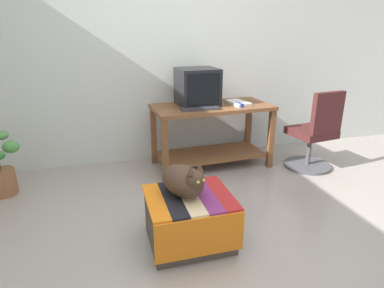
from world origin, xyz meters
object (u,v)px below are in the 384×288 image
(tv_monitor, at_px, (197,87))
(potted_plant, at_px, (0,172))
(desk, at_px, (212,125))
(office_chair, at_px, (315,136))
(keyboard, at_px, (200,108))
(book, at_px, (238,103))
(stapler, at_px, (240,105))
(cat, at_px, (185,180))
(ottoman_with_blanket, at_px, (189,219))

(tv_monitor, relative_size, potted_plant, 0.74)
(desk, xyz_separation_m, office_chair, (1.05, -0.41, -0.09))
(tv_monitor, bearing_deg, keyboard, -101.92)
(office_chair, bearing_deg, book, -33.80)
(desk, bearing_deg, office_chair, -24.00)
(office_chair, height_order, stapler, office_chair)
(desk, height_order, cat, desk)
(desk, distance_m, tv_monitor, 0.45)
(tv_monitor, distance_m, cat, 1.51)
(keyboard, xyz_separation_m, cat, (-0.47, -1.16, -0.22))
(ottoman_with_blanket, bearing_deg, office_chair, 28.99)
(potted_plant, xyz_separation_m, office_chair, (3.18, -0.26, 0.15))
(ottoman_with_blanket, distance_m, cat, 0.30)
(tv_monitor, bearing_deg, office_chair, -24.17)
(office_chair, bearing_deg, keyboard, -19.51)
(tv_monitor, height_order, book, tv_monitor)
(ottoman_with_blanket, distance_m, potted_plant, 1.92)
(book, relative_size, potted_plant, 0.50)
(keyboard, bearing_deg, ottoman_with_blanket, -109.67)
(book, distance_m, potted_plant, 2.47)
(ottoman_with_blanket, bearing_deg, desk, 64.92)
(tv_monitor, height_order, ottoman_with_blanket, tv_monitor)
(keyboard, relative_size, ottoman_with_blanket, 0.66)
(ottoman_with_blanket, height_order, office_chair, office_chair)
(potted_plant, xyz_separation_m, stapler, (2.39, 0.01, 0.49))
(desk, relative_size, book, 4.48)
(ottoman_with_blanket, height_order, potted_plant, potted_plant)
(book, xyz_separation_m, cat, (-0.94, -1.28, -0.23))
(tv_monitor, relative_size, stapler, 3.99)
(book, xyz_separation_m, ottoman_with_blanket, (-0.91, -1.30, -0.53))
(desk, height_order, potted_plant, desk)
(ottoman_with_blanket, height_order, stapler, stapler)
(cat, relative_size, potted_plant, 0.79)
(tv_monitor, xyz_separation_m, stapler, (0.41, -0.20, -0.17))
(desk, distance_m, book, 0.38)
(ottoman_with_blanket, relative_size, cat, 1.29)
(desk, distance_m, cat, 1.46)
(ottoman_with_blanket, relative_size, office_chair, 0.68)
(tv_monitor, bearing_deg, stapler, -28.83)
(keyboard, height_order, stapler, stapler)
(office_chair, bearing_deg, cat, 20.17)
(cat, bearing_deg, ottoman_with_blanket, -69.06)
(desk, height_order, book, book)
(keyboard, relative_size, cat, 0.86)
(potted_plant, bearing_deg, keyboard, -0.01)
(cat, bearing_deg, potted_plant, 119.75)
(office_chair, bearing_deg, potted_plant, -12.37)
(tv_monitor, xyz_separation_m, keyboard, (-0.03, -0.21, -0.18))
(tv_monitor, relative_size, ottoman_with_blanket, 0.73)
(tv_monitor, height_order, potted_plant, tv_monitor)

